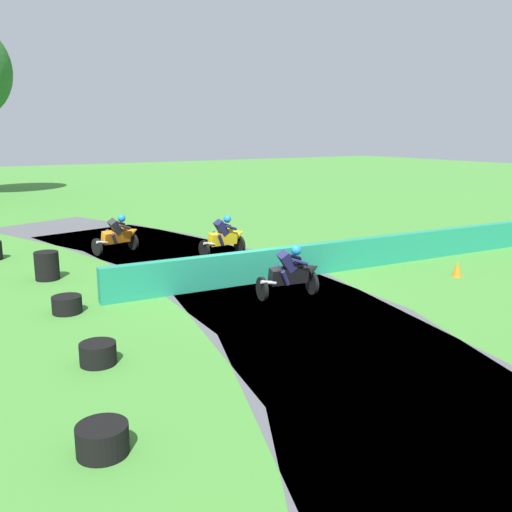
# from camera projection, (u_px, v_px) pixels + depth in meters

# --- Properties ---
(ground_plane) EXTENTS (120.00, 120.00, 0.00)m
(ground_plane) POSITION_uv_depth(u_px,v_px,m) (247.00, 283.00, 15.59)
(ground_plane) COLOR #428433
(track_asphalt) EXTENTS (9.33, 29.86, 0.01)m
(track_asphalt) POSITION_uv_depth(u_px,v_px,m) (214.00, 288.00, 15.12)
(track_asphalt) COLOR #515156
(track_asphalt) RESTS_ON ground
(safety_barrier) EXTENTS (18.16, 1.44, 0.90)m
(safety_barrier) POSITION_uv_depth(u_px,v_px,m) (388.00, 250.00, 17.84)
(safety_barrier) COLOR #1E8466
(safety_barrier) RESTS_ON ground
(motorcycle_lead_black) EXTENTS (1.71, 0.92, 1.43)m
(motorcycle_lead_black) POSITION_uv_depth(u_px,v_px,m) (292.00, 272.00, 14.11)
(motorcycle_lead_black) COLOR black
(motorcycle_lead_black) RESTS_ON ground
(motorcycle_chase_yellow) EXTENTS (1.68, 0.76, 1.42)m
(motorcycle_chase_yellow) POSITION_uv_depth(u_px,v_px,m) (225.00, 236.00, 18.92)
(motorcycle_chase_yellow) COLOR black
(motorcycle_chase_yellow) RESTS_ON ground
(motorcycle_trailing_orange) EXTENTS (1.71, 1.04, 1.43)m
(motorcycle_trailing_orange) POSITION_uv_depth(u_px,v_px,m) (118.00, 234.00, 19.38)
(motorcycle_trailing_orange) COLOR black
(motorcycle_trailing_orange) RESTS_ON ground
(tire_stack_near) EXTENTS (0.69, 0.69, 0.40)m
(tire_stack_near) POSITION_uv_depth(u_px,v_px,m) (102.00, 439.00, 7.33)
(tire_stack_near) COLOR black
(tire_stack_near) RESTS_ON ground
(tire_stack_mid_a) EXTENTS (0.66, 0.66, 0.40)m
(tire_stack_mid_a) POSITION_uv_depth(u_px,v_px,m) (98.00, 354.00, 10.15)
(tire_stack_mid_a) COLOR black
(tire_stack_mid_a) RESTS_ON ground
(tire_stack_mid_b) EXTENTS (0.68, 0.68, 0.40)m
(tire_stack_mid_b) POSITION_uv_depth(u_px,v_px,m) (67.00, 305.00, 13.02)
(tire_stack_mid_b) COLOR black
(tire_stack_mid_b) RESTS_ON ground
(tire_stack_far) EXTENTS (0.67, 0.67, 0.80)m
(tire_stack_far) POSITION_uv_depth(u_px,v_px,m) (47.00, 266.00, 15.91)
(tire_stack_far) COLOR black
(tire_stack_far) RESTS_ON ground
(traffic_cone) EXTENTS (0.28, 0.28, 0.44)m
(traffic_cone) POSITION_uv_depth(u_px,v_px,m) (457.00, 269.00, 16.28)
(traffic_cone) COLOR orange
(traffic_cone) RESTS_ON ground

